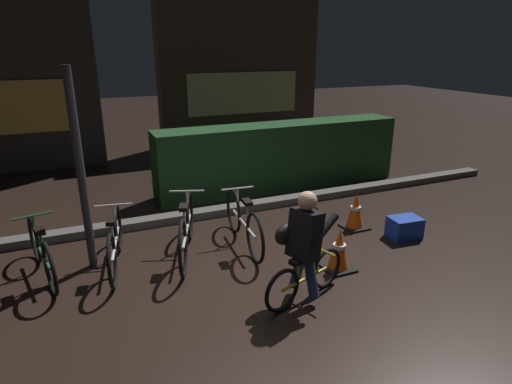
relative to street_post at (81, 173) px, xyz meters
name	(u,v)px	position (x,y,z in m)	size (l,w,h in m)	color
ground_plane	(261,282)	(1.77, -1.20, -1.22)	(40.00, 40.00, 0.00)	black
sidewalk_curb	(205,213)	(1.77, 1.00, -1.16)	(12.00, 0.24, 0.12)	#56544F
hedge_row	(280,156)	(3.57, 1.90, -0.60)	(4.80, 0.70, 1.24)	#214723
storefront_right	(240,63)	(4.38, 6.00, 0.96)	(4.48, 0.54, 4.37)	#42382D
street_post	(81,173)	(0.00, 0.00, 0.00)	(0.10, 0.10, 2.43)	#2D2D33
parked_bike_left_mid	(41,252)	(-0.55, -0.05, -0.89)	(0.46, 1.52, 0.71)	black
parked_bike_center_left	(115,242)	(0.28, -0.14, -0.88)	(0.46, 1.59, 0.74)	black
parked_bike_center_right	(187,229)	(1.17, -0.18, -0.85)	(0.63, 1.66, 0.81)	black
parked_bike_right_mid	(244,222)	(1.95, -0.22, -0.87)	(0.46, 1.65, 0.76)	black
traffic_cone_near	(339,250)	(2.78, -1.30, -0.96)	(0.36, 0.36, 0.54)	black
traffic_cone_far	(355,211)	(3.72, -0.34, -0.95)	(0.36, 0.36, 0.56)	black
blue_crate	(404,227)	(4.18, -0.90, -1.07)	(0.44, 0.32, 0.30)	#193DB7
cyclist	(303,246)	(2.04, -1.69, -0.59)	(1.14, 0.50, 1.25)	black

